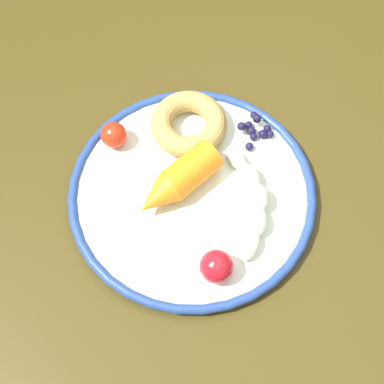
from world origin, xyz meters
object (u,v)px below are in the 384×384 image
Objects in this scene: carrot_orange at (177,182)px; tomato_mid at (216,266)px; donut at (189,124)px; tomato_near at (114,135)px; dining_table at (208,242)px; blueberry_pile at (255,130)px; banana at (252,199)px; plate at (192,193)px.

carrot_orange reaches higher than tomato_mid.
donut is 2.93× the size of tomato_near.
blueberry_pile is (0.11, 0.08, 0.11)m from dining_table.
donut is 0.09m from blueberry_pile.
banana is 3.81× the size of tomato_mid.
plate is 0.13m from tomato_near.
tomato_near reaches higher than blueberry_pile.
tomato_near is (-0.06, 0.15, 0.12)m from dining_table.
dining_table is at bearing -77.47° from plate.
carrot_orange is at bearing -67.60° from tomato_near.
tomato_near is (-0.11, 0.16, 0.00)m from banana.
dining_table is 8.82× the size of carrot_orange.
donut is (0.03, 0.12, 0.12)m from dining_table.
tomato_mid is (-0.06, -0.19, 0.01)m from donut.
dining_table is 27.72× the size of tomato_mid.
tomato_near is at bearing 125.57° from banana.
carrot_orange reaches higher than dining_table.
blueberry_pile is (0.08, -0.04, -0.01)m from donut.
carrot_orange is at bearing 140.80° from banana.
carrot_orange is at bearing 115.97° from dining_table.
carrot_orange reaches higher than tomato_near.
banana is 4.40× the size of tomato_near.
donut is at bearing 53.82° from carrot_orange.
dining_table is 0.11m from plate.
donut is (0.04, 0.08, 0.02)m from plate.
dining_table is at bearing 66.42° from tomato_mid.
tomato_near is 0.87× the size of tomato_mid.
donut is 0.20m from tomato_mid.
dining_table is 10.89× the size of donut.
banana reaches higher than plate.
plate is 0.09m from donut.
plate is 0.03m from carrot_orange.
blueberry_pile reaches higher than plate.
donut reaches higher than dining_table.
tomato_mid is at bearing -113.58° from dining_table.
donut is 0.10m from tomato_near.
donut is (0.05, 0.07, -0.01)m from carrot_orange.
tomato_mid is at bearing -81.37° from tomato_near.
tomato_near is at bearing 98.63° from tomato_mid.
banana is at bearing -39.20° from carrot_orange.
carrot_orange is 1.23× the size of donut.
plate is 6.17× the size of blueberry_pile.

